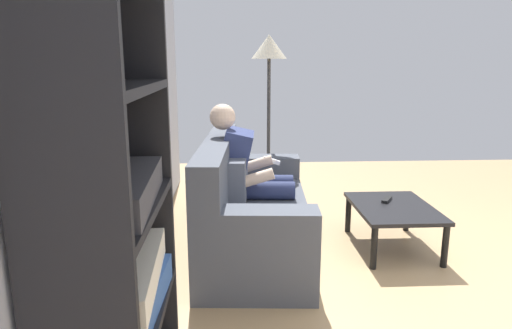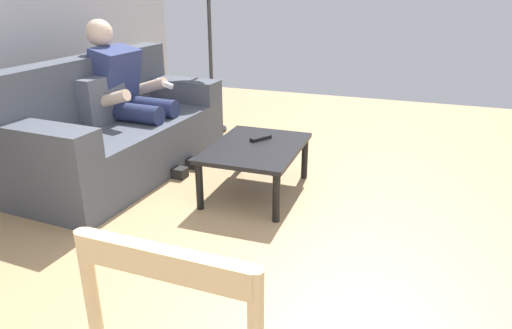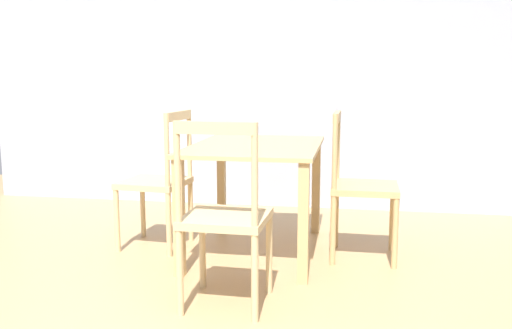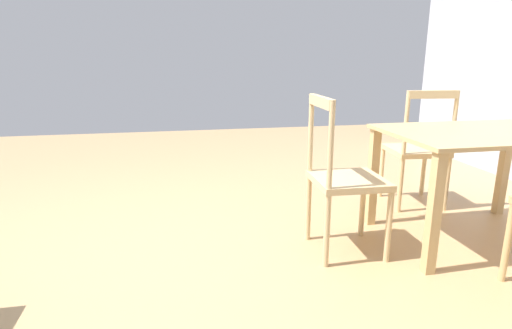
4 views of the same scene
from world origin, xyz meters
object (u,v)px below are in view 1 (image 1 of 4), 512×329
(coffee_table, at_px, (393,211))
(tv_remote, at_px, (387,200))
(person_lounging, at_px, (250,173))
(couch, at_px, (248,210))
(floor_lamp, at_px, (269,63))
(bookshelf, at_px, (110,246))

(coffee_table, height_order, tv_remote, tv_remote)
(person_lounging, xyz_separation_m, tv_remote, (-0.06, -1.15, -0.23))
(couch, relative_size, floor_lamp, 1.08)
(person_lounging, height_order, floor_lamp, floor_lamp)
(floor_lamp, bearing_deg, bookshelf, 163.90)
(couch, bearing_deg, person_lounging, -7.93)
(bookshelf, bearing_deg, floor_lamp, -16.10)
(coffee_table, height_order, bookshelf, bookshelf)
(coffee_table, bearing_deg, bookshelf, 134.41)
(person_lounging, distance_m, tv_remote, 1.18)
(coffee_table, distance_m, tv_remote, 0.15)
(coffee_table, xyz_separation_m, floor_lamp, (1.28, 0.92, 1.18))
(tv_remote, distance_m, bookshelf, 2.65)
(person_lounging, bearing_deg, couch, 172.07)
(person_lounging, bearing_deg, tv_remote, -93.08)
(person_lounging, height_order, bookshelf, bookshelf)
(bookshelf, xyz_separation_m, floor_lamp, (3.04, -0.88, 0.70))
(couch, distance_m, floor_lamp, 1.72)
(couch, bearing_deg, tv_remote, -84.97)
(tv_remote, bearing_deg, coffee_table, 127.16)
(couch, relative_size, tv_remote, 11.22)
(tv_remote, xyz_separation_m, floor_lamp, (1.14, 0.91, 1.12))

